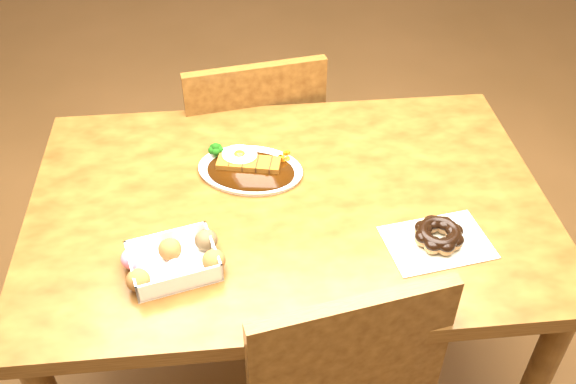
{
  "coord_description": "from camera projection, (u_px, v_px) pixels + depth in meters",
  "views": [
    {
      "loc": [
        -0.11,
        -1.11,
        1.74
      ],
      "look_at": [
        -0.01,
        -0.04,
        0.81
      ],
      "focal_mm": 40.0,
      "sensor_mm": 36.0,
      "label": 1
    }
  ],
  "objects": [
    {
      "name": "chair_far",
      "position": [
        251.0,
        154.0,
        2.07
      ],
      "size": [
        0.48,
        0.48,
        0.87
      ],
      "rotation": [
        0.0,
        0.0,
        3.3
      ],
      "color": "#44240D",
      "rests_on": "ground"
    },
    {
      "name": "donut_box",
      "position": [
        173.0,
        260.0,
        1.31
      ],
      "size": [
        0.21,
        0.17,
        0.05
      ],
      "rotation": [
        0.0,
        0.0,
        0.25
      ],
      "color": "white",
      "rests_on": "table"
    },
    {
      "name": "pon_de_ring",
      "position": [
        439.0,
        236.0,
        1.37
      ],
      "size": [
        0.24,
        0.19,
        0.04
      ],
      "rotation": [
        0.0,
        0.0,
        0.16
      ],
      "color": "silver",
      "rests_on": "table"
    },
    {
      "name": "ground",
      "position": [
        289.0,
        381.0,
        1.98
      ],
      "size": [
        6.0,
        6.0,
        0.0
      ],
      "primitive_type": "plane",
      "color": "brown",
      "rests_on": "ground"
    },
    {
      "name": "table",
      "position": [
        289.0,
        230.0,
        1.56
      ],
      "size": [
        1.2,
        0.8,
        0.75
      ],
      "color": "#44240D",
      "rests_on": "ground"
    },
    {
      "name": "katsu_curry_plate",
      "position": [
        249.0,
        167.0,
        1.56
      ],
      "size": [
        0.29,
        0.24,
        0.05
      ],
      "rotation": [
        0.0,
        0.0,
        -0.29
      ],
      "color": "white",
      "rests_on": "table"
    }
  ]
}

